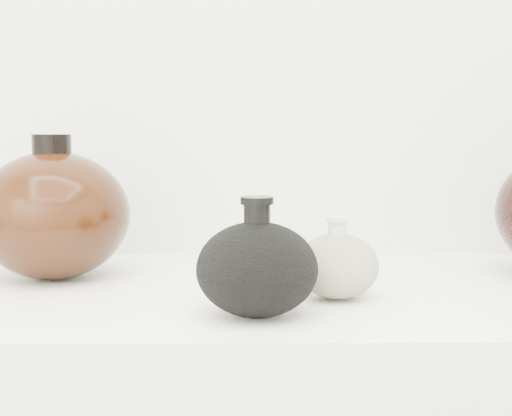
{
  "coord_description": "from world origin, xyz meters",
  "views": [
    {
      "loc": [
        -0.02,
        0.03,
        1.11
      ],
      "look_at": [
        -0.02,
        0.92,
        1.01
      ],
      "focal_mm": 50.0,
      "sensor_mm": 36.0,
      "label": 1
    }
  ],
  "objects": [
    {
      "name": "left_round_pot",
      "position": [
        -0.3,
        1.01,
        0.99
      ],
      "size": [
        0.24,
        0.24,
        0.2
      ],
      "color": "black",
      "rests_on": "display_counter"
    },
    {
      "name": "cream_gourd_vase",
      "position": [
        0.08,
        0.89,
        0.94
      ],
      "size": [
        0.13,
        0.13,
        0.1
      ],
      "color": "#B8AE8C",
      "rests_on": "display_counter"
    },
    {
      "name": "black_gourd_vase",
      "position": [
        -0.02,
        0.8,
        0.95
      ],
      "size": [
        0.17,
        0.17,
        0.13
      ],
      "color": "black",
      "rests_on": "display_counter"
    }
  ]
}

